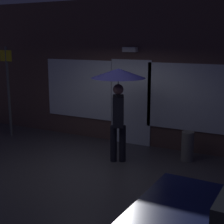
# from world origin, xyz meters

# --- Properties ---
(ground_plane) EXTENTS (18.00, 18.00, 0.00)m
(ground_plane) POSITION_xyz_m (0.00, 0.00, 0.00)
(ground_plane) COLOR #423F44
(building_facade) EXTENTS (10.93, 0.48, 3.71)m
(building_facade) POSITION_xyz_m (-0.00, 2.34, 1.84)
(building_facade) COLOR brown
(building_facade) RESTS_ON ground
(person_with_umbrella) EXTENTS (1.18, 1.18, 2.09)m
(person_with_umbrella) POSITION_xyz_m (0.30, 0.84, 1.68)
(person_with_umbrella) COLOR black
(person_with_umbrella) RESTS_ON ground
(street_sign_post) EXTENTS (0.40, 0.07, 2.51)m
(street_sign_post) POSITION_xyz_m (-3.34, 1.30, 1.42)
(street_sign_post) COLOR #595B60
(street_sign_post) RESTS_ON ground
(sidewalk_bollard) EXTENTS (0.27, 0.27, 0.68)m
(sidewalk_bollard) POSITION_xyz_m (1.68, 1.58, 0.34)
(sidewalk_bollard) COLOR slate
(sidewalk_bollard) RESTS_ON ground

